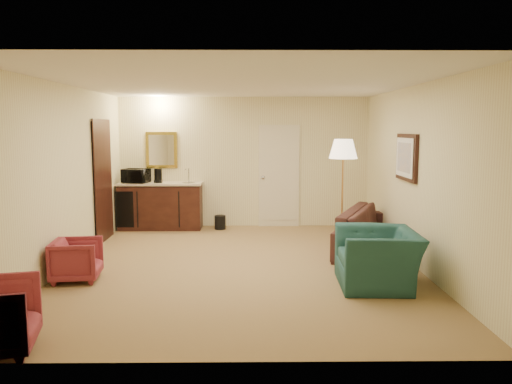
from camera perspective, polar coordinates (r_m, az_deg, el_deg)
ground at (r=7.32m, az=-1.62°, el=-8.43°), size 6.00×6.00×0.00m
room_walls at (r=7.82m, az=-2.28°, el=5.34°), size 5.02×6.01×2.61m
wetbar_cabinet at (r=10.04m, az=-10.83°, el=-1.55°), size 1.64×0.58×0.92m
sofa at (r=8.36m, az=13.41°, el=-3.48°), size 1.53×2.38×0.90m
teal_armchair at (r=6.51m, az=13.76°, el=-6.31°), size 0.76×1.12×0.96m
rose_chair_near at (r=6.98m, az=-19.81°, el=-7.09°), size 0.61×0.65×0.61m
coffee_table at (r=6.88m, az=13.61°, el=-7.93°), size 0.82×0.68×0.41m
floor_lamp at (r=8.66m, az=9.83°, el=0.04°), size 0.55×0.55×1.81m
waste_bin at (r=9.89m, az=-4.13°, el=-3.48°), size 0.28×0.28×0.27m
microwave at (r=10.03m, az=-13.58°, el=1.98°), size 0.55×0.40×0.34m
coffee_maker at (r=9.96m, az=-11.12°, el=1.85°), size 0.19×0.19×0.28m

